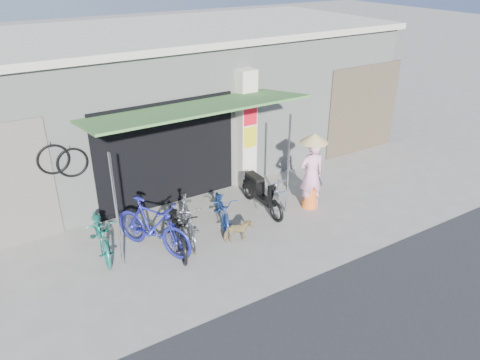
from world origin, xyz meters
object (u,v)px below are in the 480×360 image
bike_navy (222,208)px  nun (312,172)px  bike_blue (153,226)px  street_dog (238,231)px  bike_black (178,227)px  bike_silver (188,220)px  bike_teal (101,232)px  moped (261,192)px

bike_navy → nun: 2.24m
bike_blue → street_dog: size_ratio=3.21×
nun → bike_black: bearing=9.8°
bike_silver → nun: 3.11m
bike_navy → bike_teal: bearing=-167.9°
bike_teal → bike_silver: size_ratio=1.09×
bike_teal → bike_blue: bike_blue is taller
bike_black → bike_navy: bearing=29.3°
bike_blue → bike_silver: bearing=-28.9°
moped → bike_silver: bearing=-169.9°
bike_navy → moped: (1.09, 0.10, 0.05)m
bike_blue → moped: bike_blue is taller
nun → bike_silver: bearing=7.5°
bike_teal → bike_black: (1.37, -0.64, 0.02)m
street_dog → bike_black: bearing=78.5°
bike_blue → bike_black: size_ratio=1.05×
bike_teal → street_dog: 2.74m
bike_navy → moped: 1.09m
bike_navy → moped: moped is taller
bike_teal → moped: 3.67m
bike_blue → nun: bearing=-30.2°
bike_silver → moped: (2.02, 0.31, -0.04)m
bike_silver → bike_teal: bearing=177.4°
bike_black → bike_silver: (0.27, 0.12, 0.01)m
bike_silver → moped: bearing=23.5°
bike_black → bike_blue: bearing=177.2°
bike_silver → street_dog: (0.86, -0.60, -0.23)m
nun → bike_teal: bearing=2.6°
bike_silver → bike_navy: (0.93, 0.21, -0.09)m
bike_black → bike_silver: bike_silver is taller
bike_black → bike_silver: bearing=37.5°
bike_black → nun: 3.38m
bike_black → bike_navy: bike_black is taller
bike_blue → bike_silver: (0.74, -0.03, -0.09)m
bike_black → street_dog: (1.13, -0.48, -0.23)m
bike_black → bike_navy: size_ratio=1.21×
street_dog → moped: (1.17, 0.91, 0.19)m
street_dog → moped: size_ratio=0.34×
bike_teal → moped: moped is taller
moped → bike_navy: bearing=-173.3°
bike_blue → bike_black: (0.47, -0.14, -0.09)m
bike_navy → bike_black: bearing=-146.0°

